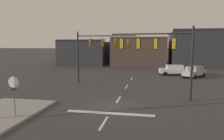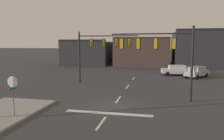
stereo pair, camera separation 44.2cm
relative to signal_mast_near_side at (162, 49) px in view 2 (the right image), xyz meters
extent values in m
plane|color=#353538|center=(-3.74, -2.80, -4.51)|extent=(400.00, 400.00, 0.00)
cube|color=silver|center=(-3.74, -4.80, -4.51)|extent=(6.40, 0.50, 0.01)
cube|color=silver|center=(-3.74, -6.80, -4.51)|extent=(0.16, 2.40, 0.01)
cube|color=silver|center=(-3.74, -0.80, -4.51)|extent=(0.16, 2.40, 0.01)
cube|color=silver|center=(-3.74, 5.20, -4.51)|extent=(0.16, 2.40, 0.01)
cube|color=silver|center=(-3.74, 11.20, -4.51)|extent=(0.16, 2.40, 0.01)
cylinder|color=black|center=(2.50, -0.24, -1.33)|extent=(0.20, 0.20, 6.36)
cylinder|color=black|center=(-1.03, 0.08, 1.33)|extent=(7.07, 0.74, 0.12)
sphere|color=black|center=(2.50, -0.24, 1.90)|extent=(0.18, 0.18, 0.18)
cylinder|color=#56565B|center=(0.96, -0.10, 1.09)|extent=(0.03, 0.03, 0.35)
cube|color=gold|center=(0.96, -0.10, 0.47)|extent=(0.32, 0.27, 0.90)
sphere|color=red|center=(0.98, 0.03, 0.75)|extent=(0.20, 0.20, 0.20)
sphere|color=#2D2314|center=(0.98, 0.03, 0.47)|extent=(0.20, 0.20, 0.20)
sphere|color=black|center=(0.98, 0.03, 0.19)|extent=(0.20, 0.20, 0.20)
cube|color=black|center=(0.96, -0.12, 0.47)|extent=(0.42, 0.07, 1.02)
cylinder|color=#56565B|center=(-0.57, 0.04, 1.09)|extent=(0.03, 0.03, 0.35)
cube|color=gold|center=(-0.57, 0.04, 0.47)|extent=(0.32, 0.27, 0.90)
sphere|color=red|center=(-0.56, 0.16, 0.75)|extent=(0.20, 0.20, 0.20)
sphere|color=#2D2314|center=(-0.56, 0.16, 0.47)|extent=(0.20, 0.20, 0.20)
sphere|color=black|center=(-0.56, 0.16, 0.19)|extent=(0.20, 0.20, 0.20)
cube|color=black|center=(-0.57, 0.02, 0.47)|extent=(0.42, 0.07, 1.02)
cylinder|color=#56565B|center=(-2.11, 0.17, 1.09)|extent=(0.03, 0.03, 0.35)
cube|color=gold|center=(-2.11, 0.17, 0.47)|extent=(0.32, 0.27, 0.90)
sphere|color=red|center=(-2.09, 0.30, 0.75)|extent=(0.20, 0.20, 0.20)
sphere|color=#2D2314|center=(-2.09, 0.30, 0.47)|extent=(0.20, 0.20, 0.20)
sphere|color=black|center=(-2.09, 0.30, 0.19)|extent=(0.20, 0.20, 0.20)
cube|color=black|center=(-2.11, 0.15, 0.47)|extent=(0.42, 0.07, 1.02)
cylinder|color=#56565B|center=(-3.64, 0.31, 1.09)|extent=(0.03, 0.03, 0.35)
cube|color=gold|center=(-3.64, 0.31, 0.47)|extent=(0.32, 0.27, 0.90)
sphere|color=red|center=(-3.63, 0.44, 0.75)|extent=(0.20, 0.20, 0.20)
sphere|color=#2D2314|center=(-3.63, 0.44, 0.47)|extent=(0.20, 0.20, 0.20)
sphere|color=black|center=(-3.63, 0.44, 0.19)|extent=(0.20, 0.20, 0.20)
cube|color=black|center=(-3.64, 0.29, 0.47)|extent=(0.42, 0.07, 1.02)
cylinder|color=black|center=(-10.16, 6.72, -1.33)|extent=(0.20, 0.20, 6.37)
cylinder|color=black|center=(-6.51, 7.02, 1.42)|extent=(7.31, 0.71, 0.12)
sphere|color=black|center=(-10.16, 6.72, 1.91)|extent=(0.18, 0.18, 0.18)
cylinder|color=#56565B|center=(-8.57, 6.85, 1.19)|extent=(0.03, 0.03, 0.35)
cube|color=gold|center=(-8.57, 6.85, 0.56)|extent=(0.32, 0.26, 0.90)
sphere|color=red|center=(-8.56, 6.72, 0.84)|extent=(0.20, 0.20, 0.20)
sphere|color=#2D2314|center=(-8.56, 6.72, 0.56)|extent=(0.20, 0.20, 0.20)
sphere|color=black|center=(-8.56, 6.72, 0.28)|extent=(0.20, 0.20, 0.20)
cube|color=black|center=(-8.57, 6.87, 0.56)|extent=(0.42, 0.06, 1.02)
cylinder|color=#56565B|center=(-6.98, 6.98, 1.19)|extent=(0.03, 0.03, 0.35)
cube|color=gold|center=(-6.98, 6.98, 0.56)|extent=(0.32, 0.26, 0.90)
sphere|color=red|center=(-6.97, 6.85, 0.84)|extent=(0.20, 0.20, 0.20)
sphere|color=#2D2314|center=(-6.97, 6.85, 0.56)|extent=(0.20, 0.20, 0.20)
sphere|color=black|center=(-6.97, 6.85, 0.28)|extent=(0.20, 0.20, 0.20)
cube|color=black|center=(-6.99, 7.00, 0.56)|extent=(0.42, 0.06, 1.02)
cylinder|color=#56565B|center=(-5.40, 7.11, 1.19)|extent=(0.03, 0.03, 0.35)
cube|color=gold|center=(-5.40, 7.11, 0.56)|extent=(0.32, 0.26, 0.90)
sphere|color=red|center=(-5.39, 6.98, 0.84)|extent=(0.20, 0.20, 0.20)
sphere|color=#2D2314|center=(-5.39, 6.98, 0.56)|extent=(0.20, 0.20, 0.20)
sphere|color=black|center=(-5.39, 6.98, 0.28)|extent=(0.20, 0.20, 0.20)
cube|color=black|center=(-5.40, 7.13, 0.56)|extent=(0.42, 0.06, 1.02)
cylinder|color=#56565B|center=(-3.81, 7.24, 1.19)|extent=(0.03, 0.03, 0.35)
cube|color=gold|center=(-3.81, 7.24, 0.56)|extent=(0.32, 0.26, 0.90)
sphere|color=red|center=(-3.80, 7.11, 0.84)|extent=(0.20, 0.20, 0.20)
sphere|color=#2D2314|center=(-3.80, 7.11, 0.56)|extent=(0.20, 0.20, 0.20)
sphere|color=black|center=(-3.80, 7.11, 0.28)|extent=(0.20, 0.20, 0.20)
cube|color=black|center=(-3.81, 7.25, 0.56)|extent=(0.42, 0.06, 1.02)
cylinder|color=#56565B|center=(-9.79, -7.00, -3.44)|extent=(0.06, 0.06, 2.15)
cylinder|color=white|center=(-9.79, -7.00, -2.06)|extent=(0.76, 0.03, 0.76)
cylinder|color=#B21414|center=(-9.79, -6.99, -2.06)|extent=(0.68, 0.03, 0.68)
cube|color=#19592D|center=(-9.79, -7.00, -2.51)|extent=(0.02, 0.64, 0.16)
cube|color=silver|center=(2.45, 15.82, -3.81)|extent=(4.60, 2.36, 0.70)
cube|color=silver|center=(2.60, 15.84, -3.18)|extent=(2.65, 1.91, 0.56)
cube|color=#2D3842|center=(1.84, 15.74, -3.20)|extent=(0.45, 1.54, 0.47)
cube|color=#2D3842|center=(3.76, 15.99, -3.20)|extent=(0.42, 1.54, 0.46)
cylinder|color=black|center=(1.13, 14.78, -4.19)|extent=(0.66, 0.30, 0.64)
cylinder|color=black|center=(0.90, 16.47, -4.19)|extent=(0.66, 0.30, 0.64)
cylinder|color=black|center=(4.01, 15.17, -4.19)|extent=(0.66, 0.30, 0.64)
cylinder|color=black|center=(3.78, 16.85, -4.19)|extent=(0.66, 0.30, 0.64)
sphere|color=silver|center=(0.37, 14.96, -3.76)|extent=(0.16, 0.16, 0.16)
sphere|color=silver|center=(0.22, 16.10, -3.76)|extent=(0.16, 0.16, 0.16)
cube|color=maroon|center=(4.62, 16.10, -3.73)|extent=(0.22, 1.36, 0.12)
cube|color=#9EA0A5|center=(5.24, 14.11, -3.81)|extent=(4.03, 4.62, 0.70)
cube|color=#9EA0A5|center=(5.33, 14.23, -3.18)|extent=(2.74, 2.93, 0.56)
cube|color=#2D3842|center=(4.88, 13.61, -3.20)|extent=(1.38, 1.09, 0.47)
cube|color=#2D3842|center=(6.01, 15.18, -3.20)|extent=(1.36, 1.06, 0.46)
cylinder|color=black|center=(5.09, 12.43, -4.19)|extent=(0.55, 0.65, 0.64)
cylinder|color=black|center=(3.71, 13.42, -4.19)|extent=(0.55, 0.65, 0.64)
cylinder|color=black|center=(6.78, 14.79, -4.19)|extent=(0.55, 0.65, 0.64)
cylinder|color=black|center=(5.40, 15.78, -4.19)|extent=(0.55, 0.65, 0.64)
sphere|color=silver|center=(4.44, 12.00, -3.76)|extent=(0.16, 0.16, 0.16)
sphere|color=silver|center=(3.50, 12.67, -3.76)|extent=(0.16, 0.16, 0.16)
cube|color=maroon|center=(6.51, 15.88, -3.73)|extent=(1.13, 0.83, 0.12)
cube|color=#2D2D33|center=(-16.80, 30.58, -1.83)|extent=(10.70, 9.69, 5.37)
cube|color=black|center=(-16.80, 26.03, 1.10)|extent=(10.70, 0.60, 0.50)
cube|color=#473833|center=(-3.89, 30.76, -1.59)|extent=(11.84, 10.05, 5.85)
cube|color=#3A2B26|center=(-3.89, 26.03, 1.59)|extent=(11.84, 0.60, 0.50)
cube|color=#2D2D33|center=(7.82, 32.21, -0.81)|extent=(9.67, 12.95, 7.41)
cube|color=black|center=(7.82, 26.03, 3.15)|extent=(9.67, 0.60, 0.50)
camera|label=1|loc=(-0.75, -19.76, 0.48)|focal=35.06mm
camera|label=2|loc=(-0.32, -19.67, 0.48)|focal=35.06mm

